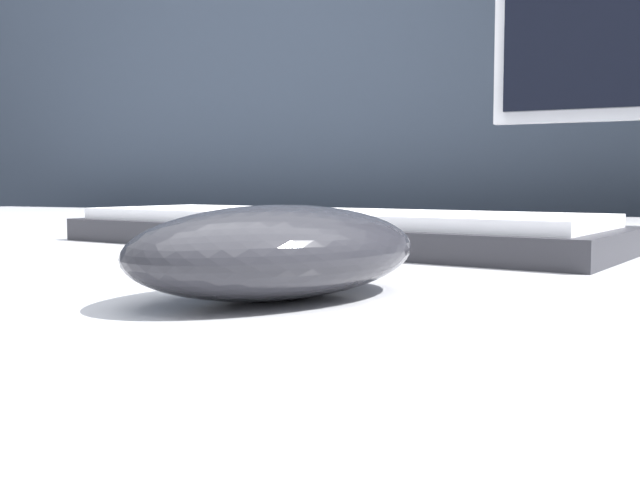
{
  "coord_description": "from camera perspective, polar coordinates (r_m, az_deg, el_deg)",
  "views": [
    {
      "loc": [
        0.11,
        -0.44,
        0.81
      ],
      "look_at": [
        -0.02,
        -0.16,
        0.78
      ],
      "focal_mm": 42.0,
      "sensor_mm": 36.0,
      "label": 1
    }
  ],
  "objects": [
    {
      "name": "partition_panel",
      "position": [
        1.17,
        19.45,
        -2.47
      ],
      "size": [
        5.0,
        0.03,
        1.35
      ],
      "color": "#333D4C",
      "rests_on": "ground_plane"
    },
    {
      "name": "keyboard",
      "position": [
        0.5,
        0.41,
        0.84
      ],
      "size": [
        0.4,
        0.19,
        0.02
      ],
      "rotation": [
        0.0,
        0.0,
        -0.17
      ],
      "color": "#28282D",
      "rests_on": "desk"
    },
    {
      "name": "computer_mouse_near",
      "position": [
        0.27,
        -3.21,
        -0.88
      ],
      "size": [
        0.11,
        0.14,
        0.03
      ],
      "rotation": [
        0.0,
        0.0,
        -0.4
      ],
      "color": "#232328",
      "rests_on": "desk"
    }
  ]
}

